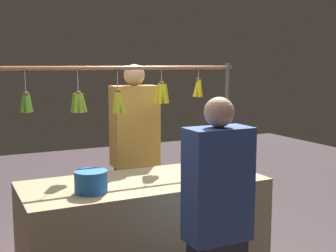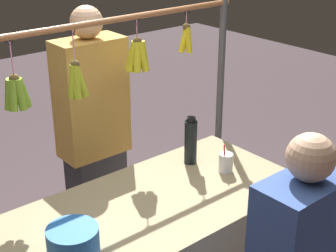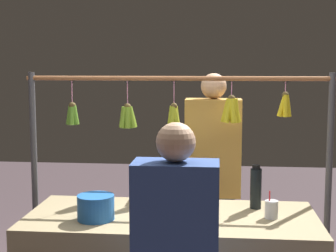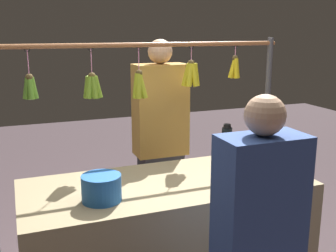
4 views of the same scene
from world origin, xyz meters
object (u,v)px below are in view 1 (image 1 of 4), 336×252
at_px(vendor_person, 135,161).
at_px(customer_person, 217,234).
at_px(water_bottle, 193,152).
at_px(drink_cup, 214,165).
at_px(blue_bucket, 91,182).

relative_size(vendor_person, customer_person, 1.11).
xyz_separation_m(water_bottle, customer_person, (0.42, 1.05, -0.26)).
bearing_deg(drink_cup, customer_person, 59.36).
distance_m(drink_cup, vendor_person, 0.87).
bearing_deg(blue_bucket, water_bottle, -160.93).
bearing_deg(drink_cup, water_bottle, -69.03).
bearing_deg(drink_cup, blue_bucket, 6.99).
relative_size(blue_bucket, vendor_person, 0.12).
height_order(vendor_person, customer_person, vendor_person).
height_order(water_bottle, customer_person, customer_person).
height_order(blue_bucket, vendor_person, vendor_person).
distance_m(vendor_person, customer_person, 1.64).
bearing_deg(vendor_person, blue_bucket, 53.50).
height_order(drink_cup, vendor_person, vendor_person).
xyz_separation_m(vendor_person, customer_person, (0.15, 1.63, -0.09)).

